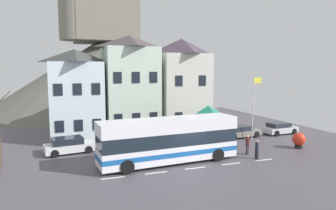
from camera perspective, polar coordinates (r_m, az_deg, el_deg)
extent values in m
cube|color=#4F4952|center=(23.80, 4.03, -10.96)|extent=(40.00, 60.00, 0.06)
cube|color=silver|center=(21.20, -10.19, -13.20)|extent=(1.60, 0.20, 0.01)
cube|color=silver|center=(21.86, -2.23, -12.48)|extent=(1.60, 0.20, 0.01)
cube|color=silver|center=(22.89, 5.10, -11.60)|extent=(1.60, 0.20, 0.01)
cube|color=silver|center=(24.25, 11.66, -10.66)|extent=(1.60, 0.20, 0.01)
cube|color=silver|center=(25.89, 17.42, -9.71)|extent=(1.60, 0.20, 0.01)
cube|color=silver|center=(33.01, -16.74, 0.78)|extent=(5.11, 6.15, 7.89)
pyramid|color=#3B3E3C|center=(32.88, -17.01, 8.77)|extent=(5.11, 6.15, 1.30)
cube|color=black|center=(30.17, -19.52, -3.80)|extent=(0.80, 0.06, 1.10)
cube|color=black|center=(30.22, -16.29, -3.67)|extent=(0.80, 0.06, 1.10)
cube|color=black|center=(30.36, -13.07, -3.53)|extent=(0.80, 0.06, 1.10)
cube|color=black|center=(29.76, -19.78, 2.70)|extent=(0.80, 0.06, 1.10)
cube|color=black|center=(29.81, -16.50, 2.83)|extent=(0.80, 0.06, 1.10)
cube|color=black|center=(29.96, -13.25, 2.94)|extent=(0.80, 0.06, 1.10)
cube|color=silver|center=(33.39, -7.09, 2.42)|extent=(5.45, 5.51, 9.45)
pyramid|color=#484043|center=(33.43, -7.23, 11.64)|extent=(5.45, 5.51, 1.30)
cube|color=black|center=(30.61, -9.20, -2.65)|extent=(0.80, 0.06, 1.10)
cube|color=black|center=(30.98, -5.89, -2.49)|extent=(0.80, 0.06, 1.10)
cube|color=black|center=(31.46, -2.68, -2.32)|extent=(0.80, 0.06, 1.10)
cube|color=black|center=(30.22, -9.34, 5.05)|extent=(0.80, 0.06, 1.10)
cube|color=black|center=(30.60, -5.98, 5.13)|extent=(0.80, 0.06, 1.10)
cube|color=black|center=(31.09, -2.72, 5.18)|extent=(0.80, 0.06, 1.10)
cube|color=beige|center=(35.01, 2.54, 2.18)|extent=(5.42, 5.10, 8.86)
pyramid|color=#463947|center=(35.00, 2.59, 10.83)|extent=(5.42, 5.10, 1.71)
cube|color=black|center=(32.40, 2.04, -2.30)|extent=(0.80, 0.06, 1.10)
cube|color=black|center=(33.49, 6.35, -2.05)|extent=(0.80, 0.06, 1.10)
cube|color=black|center=(32.03, 2.07, 4.52)|extent=(0.80, 0.06, 1.10)
cube|color=black|center=(33.13, 6.43, 4.55)|extent=(0.80, 0.06, 1.10)
cone|color=#5C5D53|center=(57.03, -11.51, 5.84)|extent=(40.69, 40.69, 12.96)
cube|color=gray|center=(57.63, -11.73, 14.85)|extent=(10.46, 10.46, 7.17)
cylinder|color=slate|center=(54.67, -17.00, 16.04)|extent=(5.10, 5.10, 8.83)
cube|color=white|center=(23.81, 0.18, -8.71)|extent=(10.96, 3.24, 1.21)
cube|color=#1959A5|center=(23.79, 0.18, -8.57)|extent=(10.99, 3.26, 0.36)
cube|color=#19232D|center=(23.53, 0.18, -6.09)|extent=(10.86, 3.19, 1.02)
cube|color=white|center=(23.34, 0.18, -3.72)|extent=(10.96, 3.24, 0.96)
cube|color=#19232D|center=(26.18, 11.13, -4.91)|extent=(0.21, 2.06, 0.98)
cylinder|color=black|center=(26.55, 6.46, -7.93)|extent=(1.02, 0.35, 1.00)
cylinder|color=black|center=(24.61, 9.27, -9.14)|extent=(1.02, 0.35, 1.00)
cylinder|color=black|center=(23.81, -9.23, -9.69)|extent=(1.02, 0.35, 1.00)
cylinder|color=black|center=(21.63, -7.61, -11.35)|extent=(1.02, 0.35, 1.00)
cylinder|color=#473D33|center=(29.72, 3.14, -4.93)|extent=(0.14, 0.14, 2.40)
cylinder|color=#473D33|center=(31.14, 8.76, -4.46)|extent=(0.14, 0.14, 2.40)
cylinder|color=#473D33|center=(26.79, 5.91, -6.25)|extent=(0.14, 0.14, 2.40)
cylinder|color=#473D33|center=(28.34, 11.96, -5.64)|extent=(0.14, 0.14, 2.40)
pyramid|color=#218063|center=(28.61, 7.50, -1.50)|extent=(3.60, 3.60, 1.47)
cube|color=slate|center=(33.55, 13.25, -5.04)|extent=(4.62, 2.32, 0.57)
cube|color=#1E232D|center=(33.31, 12.97, -4.19)|extent=(2.83, 1.92, 0.48)
cylinder|color=black|center=(35.18, 14.19, -4.77)|extent=(0.66, 0.26, 0.64)
cylinder|color=black|center=(33.85, 16.14, -5.27)|extent=(0.66, 0.26, 0.64)
cylinder|color=black|center=(33.40, 10.30, -5.28)|extent=(0.66, 0.26, 0.64)
cylinder|color=black|center=(31.99, 12.19, -5.85)|extent=(0.66, 0.26, 0.64)
cube|color=silver|center=(27.95, -17.74, -7.47)|extent=(4.39, 2.43, 0.63)
cube|color=#1E232D|center=(27.78, -18.21, -6.32)|extent=(2.71, 1.97, 0.55)
cylinder|color=black|center=(29.09, -15.36, -7.19)|extent=(0.66, 0.29, 0.64)
cylinder|color=black|center=(27.41, -14.54, -8.02)|extent=(0.66, 0.29, 0.64)
cylinder|color=black|center=(28.65, -20.78, -7.60)|extent=(0.66, 0.29, 0.64)
cylinder|color=black|center=(26.94, -20.30, -8.48)|extent=(0.66, 0.29, 0.64)
cube|color=silver|center=(30.80, 2.56, -5.93)|extent=(4.25, 1.87, 0.55)
cube|color=#1E232D|center=(30.62, 2.20, -5.03)|extent=(2.55, 1.63, 0.47)
cylinder|color=black|center=(32.15, 4.29, -5.65)|extent=(0.64, 0.20, 0.64)
cylinder|color=black|center=(30.59, 5.62, -6.30)|extent=(0.64, 0.20, 0.64)
cylinder|color=black|center=(31.16, -0.45, -6.03)|extent=(0.64, 0.20, 0.64)
cylinder|color=black|center=(29.54, 0.67, -6.74)|extent=(0.64, 0.20, 0.64)
cube|color=silver|center=(36.50, 20.07, -4.29)|extent=(3.93, 2.07, 0.62)
cube|color=#1E232D|center=(36.27, 19.89, -3.48)|extent=(2.39, 1.75, 0.46)
cylinder|color=black|center=(38.00, 20.52, -4.14)|extent=(0.65, 0.25, 0.64)
cylinder|color=black|center=(36.82, 22.40, -4.56)|extent=(0.65, 0.25, 0.64)
cylinder|color=black|center=(36.30, 17.68, -4.53)|extent=(0.65, 0.25, 0.64)
cylinder|color=black|center=(35.07, 19.55, -4.99)|extent=(0.65, 0.25, 0.64)
cylinder|color=#2D2D38|center=(25.84, 16.36, -8.81)|extent=(0.16, 0.16, 0.79)
cylinder|color=#2D2D38|center=(25.93, 16.00, -8.74)|extent=(0.16, 0.16, 0.79)
cylinder|color=#232B38|center=(25.72, 16.23, -7.38)|extent=(0.28, 0.28, 0.60)
sphere|color=#D1AD89|center=(25.63, 16.26, -6.50)|extent=(0.21, 0.21, 0.21)
cylinder|color=#2D2D38|center=(27.12, 14.60, -8.00)|extent=(0.17, 0.17, 0.81)
cylinder|color=#2D2D38|center=(26.93, 14.45, -8.10)|extent=(0.17, 0.17, 0.81)
cylinder|color=#512323|center=(26.86, 14.57, -6.61)|extent=(0.33, 0.33, 0.68)
sphere|color=#D1AD89|center=(26.76, 14.60, -5.66)|extent=(0.23, 0.23, 0.23)
cylinder|color=black|center=(28.76, 12.20, -7.18)|extent=(0.12, 0.12, 0.72)
cylinder|color=black|center=(28.97, 12.14, -7.08)|extent=(0.12, 0.12, 0.72)
cylinder|color=gray|center=(28.73, 12.20, -5.89)|extent=(0.36, 0.36, 0.65)
sphere|color=#9E7A60|center=(28.63, 12.22, -5.04)|extent=(0.22, 0.22, 0.22)
cylinder|color=#2D2D38|center=(28.01, 11.56, -7.51)|extent=(0.16, 0.16, 0.75)
cylinder|color=#2D2D38|center=(28.08, 11.21, -7.46)|extent=(0.16, 0.16, 0.75)
cylinder|color=#512323|center=(27.89, 11.42, -6.15)|extent=(0.29, 0.29, 0.69)
sphere|color=#9E7A60|center=(27.79, 11.44, -5.22)|extent=(0.24, 0.24, 0.24)
cube|color=#473828|center=(31.26, 7.97, -5.81)|extent=(1.61, 0.45, 0.08)
cube|color=#473828|center=(31.41, 7.79, -5.34)|extent=(1.61, 0.06, 0.40)
cube|color=#2D2D33|center=(30.99, 6.77, -6.33)|extent=(0.08, 0.36, 0.45)
cube|color=#2D2D33|center=(31.65, 9.13, -6.09)|extent=(0.08, 0.36, 0.45)
cylinder|color=silver|center=(32.07, 15.50, -0.68)|extent=(0.10, 0.10, 6.40)
cube|color=yellow|center=(32.11, 16.32, 4.41)|extent=(0.90, 0.03, 0.56)
cylinder|color=black|center=(30.65, 23.11, -7.16)|extent=(0.70, 0.70, 0.25)
sphere|color=red|center=(30.49, 23.17, -5.86)|extent=(1.17, 1.17, 1.17)
cylinder|color=#47382D|center=(24.89, -28.36, 1.14)|extent=(0.98, 0.14, 0.96)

